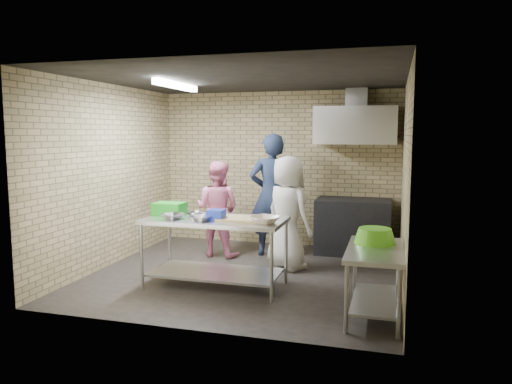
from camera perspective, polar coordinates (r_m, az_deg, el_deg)
floor at (r=6.91m, az=-1.27°, el=-9.68°), size 4.20×4.20×0.00m
ceiling at (r=6.66m, az=-1.33°, el=13.18°), size 4.20×4.20×0.00m
back_wall at (r=8.57m, az=2.64°, el=2.74°), size 4.20×0.06×2.70m
front_wall at (r=4.79m, az=-8.36°, el=-0.63°), size 4.20×0.06×2.70m
left_wall at (r=7.54m, az=-16.75°, el=1.88°), size 0.06×4.00×2.70m
right_wall at (r=6.36m, az=17.10°, el=0.99°), size 0.06×4.00×2.70m
prep_table at (r=6.31m, az=-4.78°, el=-7.10°), size 1.79×0.89×0.89m
side_counter at (r=5.47m, az=13.78°, el=-10.28°), size 0.60×1.20×0.75m
stove at (r=8.14m, az=11.34°, el=-4.00°), size 1.20×0.70×0.90m
range_hood at (r=8.05m, az=11.65°, el=7.68°), size 1.30×0.60×0.60m
hood_duct at (r=8.22m, az=11.81°, el=10.80°), size 0.35×0.30×0.30m
wall_shelf at (r=8.22m, az=13.82°, el=6.35°), size 0.80×0.20×0.04m
fluorescent_fixture at (r=7.01m, az=-9.35°, el=12.29°), size 0.10×1.25×0.08m
green_crate at (r=6.59m, az=-10.17°, el=-1.92°), size 0.40×0.30×0.16m
blue_tub at (r=6.10m, az=-4.72°, el=-2.68°), size 0.20×0.20×0.13m
cutting_board at (r=6.09m, az=-1.80°, el=-3.16°), size 0.55×0.42×0.03m
mixing_bowl_a at (r=6.23m, az=-9.79°, el=-2.85°), size 0.36×0.36×0.07m
mixing_bowl_b at (r=6.37m, az=-7.19°, el=-2.59°), size 0.27×0.27×0.07m
mixing_bowl_c at (r=6.05m, az=-6.44°, el=-3.10°), size 0.33×0.33×0.06m
ceramic_bowl at (r=5.86m, az=1.09°, el=-3.27°), size 0.44×0.44×0.08m
green_basin at (r=5.60m, az=13.81°, el=-5.02°), size 0.46×0.46×0.17m
bottle_red at (r=8.23m, az=12.09°, el=7.16°), size 0.07×0.07×0.18m
bottle_green at (r=8.22m, az=14.89°, el=6.98°), size 0.06×0.06×0.15m
man_navy at (r=7.82m, az=1.85°, el=-0.34°), size 0.83×0.68×1.97m
woman_pink at (r=7.82m, az=-4.57°, el=-1.98°), size 0.81×0.66×1.53m
woman_white at (r=7.06m, az=3.75°, el=-2.44°), size 0.96×0.90×1.65m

